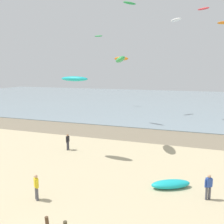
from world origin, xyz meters
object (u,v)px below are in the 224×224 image
object	(u,v)px
person_by_waterline	(36,186)
kite_aloft_4	(130,3)
kite_aloft_8	(203,9)
kite_aloft_9	(224,23)
person_nearest_camera	(208,186)
kite_aloft_7	(120,59)
person_left_flank	(68,141)
kite_aloft_2	(74,79)
kite_aloft_6	(121,59)
kite_aloft_12	(98,36)
kite_aloft_1	(176,20)
grounded_kite	(171,184)

from	to	relation	value
person_by_waterline	kite_aloft_4	world-z (taller)	kite_aloft_4
kite_aloft_8	kite_aloft_9	distance (m)	4.90
person_nearest_camera	kite_aloft_7	world-z (taller)	kite_aloft_7
person_left_flank	kite_aloft_9	world-z (taller)	kite_aloft_9
person_nearest_camera	kite_aloft_8	distance (m)	38.55
kite_aloft_7	kite_aloft_2	bearing A→B (deg)	124.12
person_left_flank	kite_aloft_6	xyz separation A→B (m)	(1.18, 14.59, 9.08)
kite_aloft_2	kite_aloft_9	distance (m)	32.16
kite_aloft_4	kite_aloft_6	size ratio (longest dim) A/B	1.02
kite_aloft_2	kite_aloft_4	world-z (taller)	kite_aloft_4
kite_aloft_7	kite_aloft_9	world-z (taller)	kite_aloft_9
person_nearest_camera	kite_aloft_12	size ratio (longest dim) A/B	0.85
person_nearest_camera	kite_aloft_12	distance (m)	46.91
kite_aloft_1	kite_aloft_8	bearing A→B (deg)	110.99
kite_aloft_9	kite_aloft_12	world-z (taller)	kite_aloft_9
grounded_kite	kite_aloft_9	bearing A→B (deg)	-126.93
kite_aloft_1	kite_aloft_12	distance (m)	21.26
person_left_flank	grounded_kite	distance (m)	12.33
kite_aloft_1	kite_aloft_2	size ratio (longest dim) A/B	0.91
grounded_kite	kite_aloft_8	bearing A→B (deg)	-120.45
person_nearest_camera	kite_aloft_1	world-z (taller)	kite_aloft_1
person_left_flank	kite_aloft_9	xyz separation A→B (m)	(15.90, 26.15, 15.36)
person_nearest_camera	kite_aloft_9	distance (m)	35.69
kite_aloft_8	person_by_waterline	bearing A→B (deg)	-73.02
person_nearest_camera	grounded_kite	xyz separation A→B (m)	(-2.46, 0.84, -0.63)
kite_aloft_4	kite_aloft_8	xyz separation A→B (m)	(12.69, 3.88, -1.12)
kite_aloft_2	kite_aloft_1	bearing A→B (deg)	-99.27
kite_aloft_6	kite_aloft_7	size ratio (longest dim) A/B	0.86
kite_aloft_2	kite_aloft_12	size ratio (longest dim) A/B	1.45
kite_aloft_2	person_left_flank	bearing A→B (deg)	-30.63
person_nearest_camera	kite_aloft_9	bearing A→B (deg)	85.98
kite_aloft_8	kite_aloft_12	bearing A→B (deg)	-159.40
kite_aloft_1	kite_aloft_4	distance (m)	10.16
kite_aloft_1	kite_aloft_8	xyz separation A→B (m)	(4.01, 7.26, 2.97)
kite_aloft_9	kite_aloft_12	bearing A→B (deg)	165.28
kite_aloft_7	kite_aloft_9	xyz separation A→B (m)	(11.08, 23.32, 6.91)
kite_aloft_8	kite_aloft_9	size ratio (longest dim) A/B	1.02
kite_aloft_12	kite_aloft_9	bearing A→B (deg)	170.64
person_nearest_camera	kite_aloft_9	xyz separation A→B (m)	(2.26, 32.13, 15.36)
kite_aloft_4	kite_aloft_6	bearing A→B (deg)	-134.19
kite_aloft_1	kite_aloft_6	distance (m)	11.30
kite_aloft_9	kite_aloft_12	xyz separation A→B (m)	(-25.62, 5.69, -0.37)
person_left_flank	kite_aloft_6	size ratio (longest dim) A/B	0.62
grounded_kite	person_by_waterline	bearing A→B (deg)	1.76
person_by_waterline	person_left_flank	xyz separation A→B (m)	(-3.26, 9.75, 0.00)
person_by_waterline	grounded_kite	world-z (taller)	person_by_waterline
person_nearest_camera	kite_aloft_4	distance (m)	38.37
kite_aloft_1	kite_aloft_4	size ratio (longest dim) A/B	0.93
person_left_flank	kite_aloft_2	distance (m)	6.89
kite_aloft_8	kite_aloft_7	bearing A→B (deg)	-76.17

